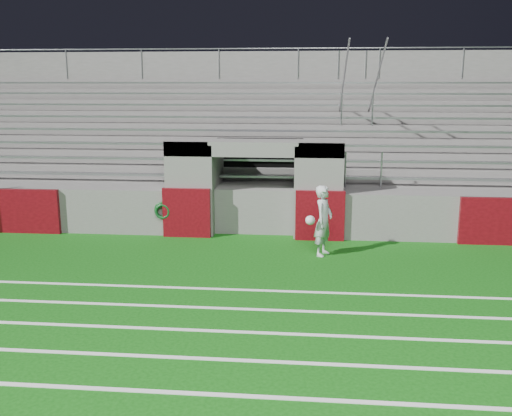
# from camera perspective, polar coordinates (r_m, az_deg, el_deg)

# --- Properties ---
(ground) EXTENTS (90.00, 90.00, 0.00)m
(ground) POSITION_cam_1_polar(r_m,az_deg,el_deg) (12.67, -1.68, -6.59)
(ground) COLOR #0E4D0C
(ground) RESTS_ON ground
(field_markings) EXTENTS (28.00, 8.09, 0.01)m
(field_markings) POSITION_cam_1_polar(r_m,az_deg,el_deg) (8.16, -6.20, -17.96)
(field_markings) COLOR white
(field_markings) RESTS_ON ground
(stadium_structure) EXTENTS (26.00, 8.48, 5.42)m
(stadium_structure) POSITION_cam_1_polar(r_m,az_deg,el_deg) (20.09, 1.09, 4.87)
(stadium_structure) COLOR #64615F
(stadium_structure) RESTS_ON ground
(goalkeeper_with_ball) EXTENTS (0.74, 0.78, 1.73)m
(goalkeeper_with_ball) POSITION_cam_1_polar(r_m,az_deg,el_deg) (13.88, 6.74, -1.27)
(goalkeeper_with_ball) COLOR silver
(goalkeeper_with_ball) RESTS_ON ground
(hose_coil) EXTENTS (0.49, 0.14, 0.49)m
(hose_coil) POSITION_cam_1_polar(r_m,az_deg,el_deg) (15.71, -9.31, -0.28)
(hose_coil) COLOR #0C3E13
(hose_coil) RESTS_ON ground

